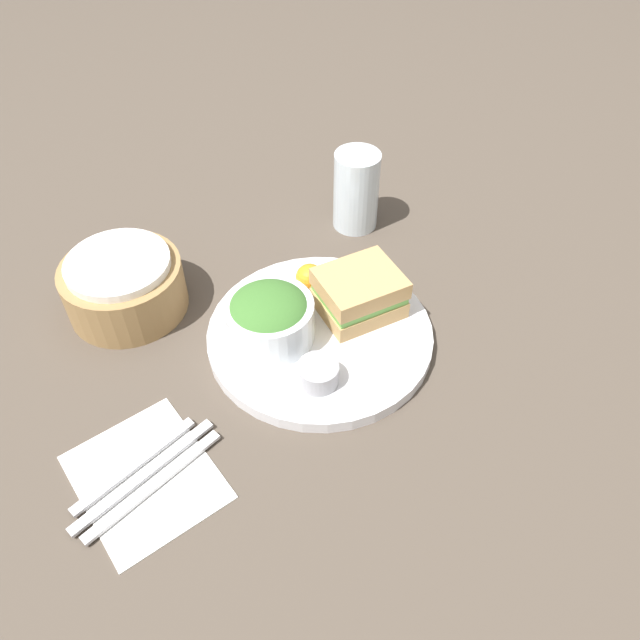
# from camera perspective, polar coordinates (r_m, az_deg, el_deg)

# --- Properties ---
(ground_plane) EXTENTS (4.00, 4.00, 0.00)m
(ground_plane) POSITION_cam_1_polar(r_m,az_deg,el_deg) (0.85, 0.00, -1.79)
(ground_plane) COLOR #4C4238
(plate) EXTENTS (0.30, 0.30, 0.02)m
(plate) POSITION_cam_1_polar(r_m,az_deg,el_deg) (0.84, 0.00, -1.37)
(plate) COLOR silver
(plate) RESTS_ON ground_plane
(sandwich) EXTENTS (0.12, 0.11, 0.06)m
(sandwich) POSITION_cam_1_polar(r_m,az_deg,el_deg) (0.84, 3.49, 2.57)
(sandwich) COLOR tan
(sandwich) RESTS_ON plate
(salad_bowl) EXTENTS (0.12, 0.12, 0.07)m
(salad_bowl) POSITION_cam_1_polar(r_m,az_deg,el_deg) (0.80, -4.66, 0.34)
(salad_bowl) COLOR white
(salad_bowl) RESTS_ON plate
(dressing_cup) EXTENTS (0.05, 0.05, 0.03)m
(dressing_cup) POSITION_cam_1_polar(r_m,az_deg,el_deg) (0.77, -0.17, -4.93)
(dressing_cup) COLOR #99999E
(dressing_cup) RESTS_ON plate
(orange_wedge) EXTENTS (0.04, 0.04, 0.04)m
(orange_wedge) POSITION_cam_1_polar(r_m,az_deg,el_deg) (0.88, -0.95, 3.89)
(orange_wedge) COLOR orange
(orange_wedge) RESTS_ON plate
(drink_glass) EXTENTS (0.07, 0.07, 0.13)m
(drink_glass) POSITION_cam_1_polar(r_m,az_deg,el_deg) (1.00, 3.33, 11.73)
(drink_glass) COLOR silver
(drink_glass) RESTS_ON ground_plane
(bread_basket) EXTENTS (0.17, 0.17, 0.09)m
(bread_basket) POSITION_cam_1_polar(r_m,az_deg,el_deg) (0.90, -17.48, 3.07)
(bread_basket) COLOR #997547
(bread_basket) RESTS_ON ground_plane
(napkin) EXTENTS (0.14, 0.17, 0.00)m
(napkin) POSITION_cam_1_polar(r_m,az_deg,el_deg) (0.75, -15.69, -13.62)
(napkin) COLOR white
(napkin) RESTS_ON ground_plane
(fork) EXTENTS (0.18, 0.04, 0.01)m
(fork) POSITION_cam_1_polar(r_m,az_deg,el_deg) (0.73, -14.92, -14.33)
(fork) COLOR silver
(fork) RESTS_ON napkin
(knife) EXTENTS (0.19, 0.04, 0.01)m
(knife) POSITION_cam_1_polar(r_m,az_deg,el_deg) (0.74, -15.76, -13.44)
(knife) COLOR silver
(knife) RESTS_ON napkin
(spoon) EXTENTS (0.16, 0.04, 0.01)m
(spoon) POSITION_cam_1_polar(r_m,az_deg,el_deg) (0.75, -16.56, -12.58)
(spoon) COLOR silver
(spoon) RESTS_ON napkin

